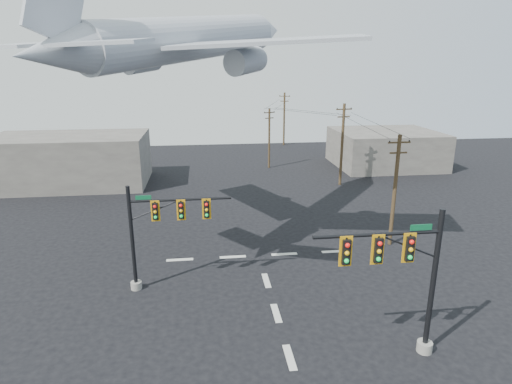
{
  "coord_description": "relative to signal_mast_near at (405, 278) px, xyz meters",
  "views": [
    {
      "loc": [
        -3.92,
        -17.83,
        14.16
      ],
      "look_at": [
        -1.08,
        5.0,
        7.25
      ],
      "focal_mm": 30.0,
      "sensor_mm": 36.0,
      "label": 1
    }
  ],
  "objects": [
    {
      "name": "building_left",
      "position": [
        -25.44,
        35.46,
        -1.33
      ],
      "size": [
        18.0,
        10.0,
        6.0
      ],
      "primitive_type": "cube",
      "color": "slate",
      "rests_on": "ground"
    },
    {
      "name": "utility_pole_d",
      "position": [
        5.13,
        58.33,
        0.55
      ],
      "size": [
        1.86,
        0.76,
        9.32
      ],
      "rotation": [
        0.0,
        0.0,
        -0.34
      ],
      "color": "#44321D",
      "rests_on": "ground"
    },
    {
      "name": "signal_mast_near",
      "position": [
        0.0,
        0.0,
        0.0
      ],
      "size": [
        6.49,
        0.85,
        7.73
      ],
      "color": "gray",
      "rests_on": "ground"
    },
    {
      "name": "lane_markings",
      "position": [
        -5.44,
        5.79,
        -4.32
      ],
      "size": [
        14.0,
        21.2,
        0.01
      ],
      "color": "beige",
      "rests_on": "ground"
    },
    {
      "name": "utility_pole_a",
      "position": [
        5.49,
        13.31,
        0.38
      ],
      "size": [
        1.8,
        0.3,
        9.01
      ],
      "rotation": [
        0.0,
        0.0,
        0.03
      ],
      "color": "#44321D",
      "rests_on": "ground"
    },
    {
      "name": "power_lines",
      "position": [
        4.12,
        36.06,
        4.09
      ],
      "size": [
        8.91,
        45.02,
        0.56
      ],
      "color": "black"
    },
    {
      "name": "building_right",
      "position": [
        16.56,
        40.46,
        -1.83
      ],
      "size": [
        14.0,
        12.0,
        5.0
      ],
      "primitive_type": "cube",
      "color": "slate",
      "rests_on": "ground"
    },
    {
      "name": "utility_pole_c",
      "position": [
        -0.22,
        41.14,
        0.03
      ],
      "size": [
        1.61,
        0.78,
        8.33
      ],
      "rotation": [
        0.0,
        0.0,
        0.41
      ],
      "color": "#44321D",
      "rests_on": "ground"
    },
    {
      "name": "utility_pole_b",
      "position": [
        7.02,
        31.26,
        0.78
      ],
      "size": [
        1.97,
        0.4,
        9.76
      ],
      "rotation": [
        0.0,
        0.0,
        0.13
      ],
      "color": "#44321D",
      "rests_on": "ground"
    },
    {
      "name": "airliner",
      "position": [
        -9.95,
        15.07,
        11.46
      ],
      "size": [
        22.1,
        24.22,
        7.12
      ],
      "rotation": [
        0.0,
        -0.1,
        0.93
      ],
      "color": "#A2A7AE"
    },
    {
      "name": "ground",
      "position": [
        -5.44,
        0.46,
        -4.33
      ],
      "size": [
        120.0,
        120.0,
        0.0
      ],
      "primitive_type": "plane",
      "color": "black",
      "rests_on": "ground"
    },
    {
      "name": "signal_mast_far",
      "position": [
        -12.47,
        8.37,
        -0.36
      ],
      "size": [
        6.68,
        0.77,
        7.02
      ],
      "color": "gray",
      "rests_on": "ground"
    }
  ]
}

